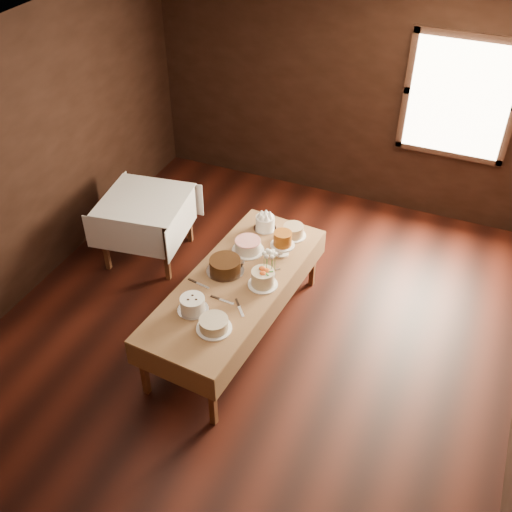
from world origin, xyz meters
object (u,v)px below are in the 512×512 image
object	(u,v)px
cake_server_d	(273,270)
cake_cream	(214,324)
display_table	(236,285)
cake_caramel	(282,245)
side_table	(145,206)
cake_meringue	(265,223)
cake_chocolate	(225,266)
cake_swirl	(193,305)
cake_lattice	(248,246)
cake_server_c	(245,259)
cake_server_a	(227,302)
cake_server_e	(202,285)
cake_flowers	(263,279)
cake_speckled	(293,231)
cake_server_b	(241,311)
flower_vase	(269,274)

from	to	relation	value
cake_server_d	cake_cream	bearing A→B (deg)	-142.39
display_table	cake_cream	bearing A→B (deg)	-81.84
cake_caramel	side_table	bearing A→B (deg)	172.52
cake_meringue	cake_chocolate	xyz separation A→B (m)	(-0.08, -0.79, -0.01)
cake_swirl	cake_server_d	world-z (taller)	cake_swirl
cake_server_d	cake_chocolate	bearing A→B (deg)	162.87
cake_lattice	cake_server_c	bearing A→B (deg)	-78.70
cake_server_a	cake_server_e	xyz separation A→B (m)	(-0.30, 0.11, 0.00)
cake_swirl	cake_server_a	xyz separation A→B (m)	(0.23, 0.22, -0.06)
cake_cream	cake_caramel	bearing A→B (deg)	82.32
cake_flowers	cake_meringue	bearing A→B (deg)	111.21
cake_speckled	cake_server_c	bearing A→B (deg)	-118.38
cake_caramel	cake_server_b	distance (m)	0.92
side_table	cake_server_a	world-z (taller)	side_table
cake_cream	cake_server_e	xyz separation A→B (m)	(-0.35, 0.46, -0.05)
cake_cream	cake_flowers	bearing A→B (deg)	76.79
cake_chocolate	flower_vase	world-z (taller)	cake_chocolate
cake_server_a	flower_vase	bearing A→B (deg)	65.69
side_table	cake_lattice	bearing A→B (deg)	-12.53
cake_server_b	cake_swirl	bearing A→B (deg)	-108.62
cake_lattice	cake_server_a	bearing A→B (deg)	-80.66
cake_server_a	cake_server_e	size ratio (longest dim) A/B	1.00
cake_server_c	cake_caramel	bearing A→B (deg)	-60.63
cake_speckled	cake_swirl	world-z (taller)	cake_swirl
cake_meringue	cake_server_c	size ratio (longest dim) A/B	1.17
cake_meringue	cake_server_d	world-z (taller)	cake_meringue
cake_server_b	cake_server_d	world-z (taller)	same
cake_speckled	cake_chocolate	distance (m)	0.89
cake_server_c	flower_vase	world-z (taller)	flower_vase
cake_speckled	cake_cream	world-z (taller)	cake_speckled
cake_speckled	cake_server_e	bearing A→B (deg)	-115.35
display_table	cake_cream	distance (m)	0.67
side_table	flower_vase	xyz separation A→B (m)	(1.76, -0.63, 0.08)
cake_lattice	cake_server_a	xyz separation A→B (m)	(0.13, -0.77, -0.05)
side_table	cake_speckled	distance (m)	1.73
cake_lattice	cake_server_c	distance (m)	0.16
cake_cream	cake_server_e	bearing A→B (deg)	127.18
cake_meringue	cake_caramel	xyz separation A→B (m)	(0.32, -0.33, 0.05)
cake_server_d	cake_server_a	bearing A→B (deg)	-152.80
side_table	cake_flowers	distance (m)	1.88
display_table	cake_lattice	xyz separation A→B (m)	(-0.08, 0.46, 0.11)
cake_cream	cake_server_b	bearing A→B (deg)	66.77
cake_server_b	flower_vase	xyz separation A→B (m)	(0.06, 0.51, 0.06)
cake_cream	cake_server_a	size ratio (longest dim) A/B	1.48
cake_speckled	cake_server_b	distance (m)	1.24
cake_server_c	cake_server_a	bearing A→B (deg)	-178.04
cake_lattice	cake_speckled	bearing A→B (deg)	51.48
cake_server_e	flower_vase	xyz separation A→B (m)	(0.54, 0.33, 0.06)
cake_server_a	cake_server_d	distance (m)	0.62
cake_server_b	cake_server_e	world-z (taller)	same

